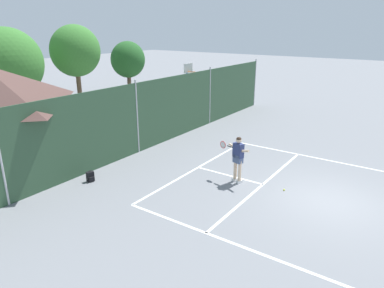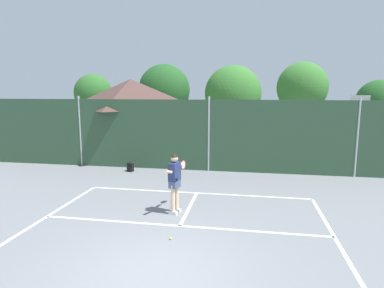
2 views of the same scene
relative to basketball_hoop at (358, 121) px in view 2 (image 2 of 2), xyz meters
The scene contains 9 objects.
ground_plane 13.40m from the basketball_hoop, 122.70° to the right, with size 120.00×120.00×0.00m, color slate.
court_markings 12.87m from the basketball_hoop, 124.28° to the right, with size 8.30×11.10×0.01m.
chainlink_fence 7.47m from the basketball_hoop, 163.52° to the right, with size 26.09×0.09×3.51m.
basketball_hoop is the anchor object (origin of this frame).
clubhouse_building 12.22m from the basketball_hoop, behind, with size 5.84×5.65×4.45m.
treeline_backdrop 12.21m from the basketball_hoop, 127.15° to the left, with size 26.37×4.11×6.00m.
tennis_player 10.79m from the basketball_hoop, 134.29° to the right, with size 0.37×1.42×1.85m.
tennis_ball 12.13m from the basketball_hoop, 127.10° to the right, with size 0.07×0.07×0.07m, color #CCE033.
backpack_black 11.33m from the basketball_hoop, 164.90° to the right, with size 0.32×0.30×0.46m.
Camera 2 is at (1.82, -5.92, 3.73)m, focal length 30.26 mm.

